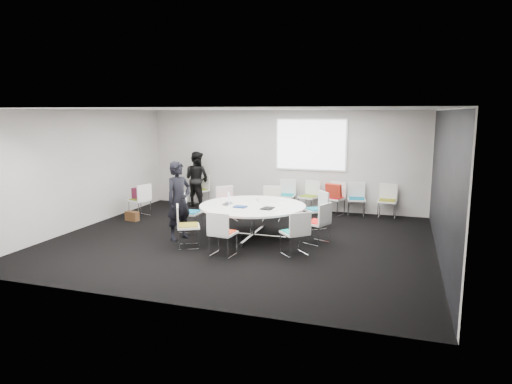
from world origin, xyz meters
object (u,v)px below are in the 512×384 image
(chair_spare_left, at_px, (140,206))
(chair_ring_g, at_px, (223,242))
(chair_ring_e, at_px, (190,220))
(chair_back_c, at_px, (335,205))
(chair_back_a, at_px, (286,202))
(cup, at_px, (257,200))
(brown_bag, at_px, (132,216))
(person_back, at_px, (197,179))
(person_main, at_px, (179,201))
(chair_ring_b, at_px, (316,217))
(chair_ring_c, at_px, (271,210))
(chair_back_b, at_px, (309,203))
(chair_person_back, at_px, (200,196))
(chair_ring_h, at_px, (295,241))
(chair_ring_d, at_px, (227,210))
(chair_ring_f, at_px, (188,234))
(chair_back_d, at_px, (356,206))
(conference_table, at_px, (253,213))
(chair_ring_a, at_px, (317,231))
(laptop, at_px, (229,204))
(maroon_bag, at_px, (139,194))
(chair_back_e, at_px, (387,207))

(chair_spare_left, bearing_deg, chair_ring_g, -107.71)
(chair_ring_e, relative_size, chair_back_c, 1.00)
(chair_ring_g, relative_size, chair_back_a, 1.00)
(cup, xyz_separation_m, brown_bag, (-3.40, 0.12, -0.66))
(chair_back_c, bearing_deg, chair_ring_g, 90.58)
(chair_ring_e, bearing_deg, person_back, -158.59)
(person_main, bearing_deg, person_back, 43.35)
(chair_ring_b, height_order, chair_ring_c, same)
(chair_ring_e, relative_size, chair_back_b, 1.00)
(chair_back_a, bearing_deg, chair_back_c, 177.84)
(brown_bag, bearing_deg, chair_back_a, 33.80)
(chair_ring_c, bearing_deg, chair_person_back, -33.62)
(chair_spare_left, distance_m, person_back, 1.99)
(chair_ring_e, xyz_separation_m, chair_ring_h, (2.72, -0.98, 0.00))
(chair_spare_left, bearing_deg, chair_ring_d, -65.91)
(chair_ring_f, relative_size, chair_back_c, 1.00)
(chair_ring_b, height_order, cup, chair_ring_b)
(chair_back_d, height_order, person_back, person_back)
(conference_table, xyz_separation_m, chair_ring_d, (-1.09, 1.25, -0.28))
(chair_back_b, height_order, person_main, person_main)
(chair_ring_f, bearing_deg, chair_ring_e, 176.22)
(chair_ring_c, distance_m, chair_back_b, 1.44)
(brown_bag, bearing_deg, chair_back_d, 23.67)
(chair_ring_a, xyz_separation_m, person_main, (-2.92, -0.57, 0.58))
(chair_ring_f, bearing_deg, laptop, 126.16)
(brown_bag, bearing_deg, chair_ring_g, -30.86)
(chair_back_a, relative_size, brown_bag, 2.44)
(chair_ring_h, distance_m, brown_bag, 4.85)
(chair_back_d, distance_m, chair_spare_left, 5.76)
(chair_ring_f, relative_size, chair_spare_left, 1.00)
(cup, bearing_deg, chair_ring_g, -93.27)
(chair_back_d, distance_m, maroon_bag, 5.78)
(chair_ring_h, xyz_separation_m, chair_back_d, (0.77, 3.86, 0.00))
(chair_back_a, relative_size, person_main, 0.52)
(chair_ring_e, height_order, chair_ring_g, same)
(chair_ring_f, height_order, chair_back_b, same)
(chair_ring_g, distance_m, chair_back_c, 4.54)
(chair_ring_c, relative_size, brown_bag, 2.44)
(chair_ring_a, height_order, chair_ring_f, same)
(person_main, bearing_deg, brown_bag, 83.85)
(chair_ring_e, bearing_deg, cup, 104.21)
(chair_back_d, relative_size, person_main, 0.52)
(chair_ring_f, relative_size, brown_bag, 2.44)
(conference_table, distance_m, chair_spare_left, 3.64)
(person_back, xyz_separation_m, brown_bag, (-0.79, -2.19, -0.69))
(chair_spare_left, distance_m, laptop, 3.21)
(chair_back_a, bearing_deg, chair_back_e, 179.11)
(chair_ring_g, relative_size, person_back, 0.54)
(chair_ring_g, bearing_deg, chair_ring_h, 24.66)
(chair_ring_f, xyz_separation_m, person_back, (-1.61, 3.87, 0.53))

